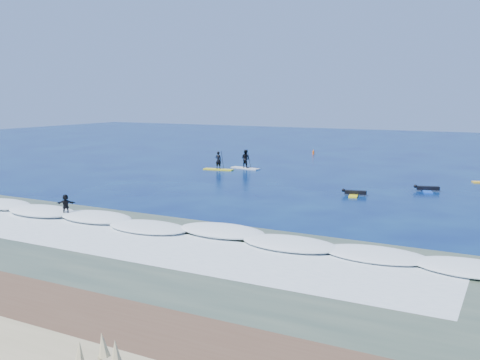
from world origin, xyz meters
The scene contains 10 objects.
ground centered at (0.00, 0.00, 0.00)m, with size 160.00×160.00×0.00m, color #030F46.
shallow_water centered at (0.00, -14.00, 0.01)m, with size 90.00×13.00×0.01m, color #324537.
breaking_wave centered at (0.00, -10.00, 0.00)m, with size 40.00×6.00×0.30m, color white.
whitewater centered at (0.00, -13.00, 0.00)m, with size 34.00×5.00×0.02m, color silver.
sup_paddler_left centered at (-7.35, 11.32, 0.64)m, with size 3.00×1.07×2.06m.
sup_paddler_center centered at (-5.44, 13.31, 0.81)m, with size 3.17×1.30×2.16m.
prone_paddler_near centered at (8.00, 4.37, 0.16)m, with size 1.78×2.30×0.47m.
prone_paddler_far centered at (12.33, 8.61, 0.17)m, with size 1.85×2.44×0.49m.
wave_surfer centered at (-4.93, -10.61, 0.73)m, with size 1.70×1.38×1.26m.
marker_buoy centered at (-4.00, 28.61, 0.27)m, with size 0.26×0.26×0.61m.
Camera 1 is at (18.40, -32.89, 7.11)m, focal length 40.00 mm.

